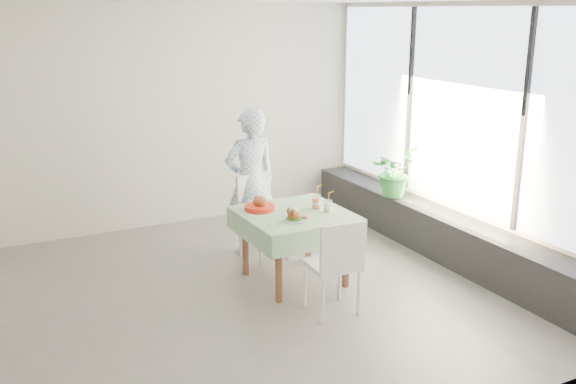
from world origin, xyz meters
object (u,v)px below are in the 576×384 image
chair_near (332,283)px  potted_plant (394,171)px  cafe_table (295,239)px  diner (250,182)px  chair_far (264,233)px  main_dish (295,216)px  juice_cup_orange (316,202)px

chair_near → potted_plant: size_ratio=1.47×
cafe_table → chair_near: 0.80m
diner → chair_far: bearing=101.8°
chair_near → main_dish: (-0.10, 0.55, 0.51)m
diner → juice_cup_orange: (0.33, -0.94, -0.03)m
main_dish → chair_near: bearing=-79.5°
chair_far → main_dish: (-0.10, -0.97, 0.50)m
chair_near → diner: (-0.05, 1.75, 0.56)m
chair_far → juice_cup_orange: bearing=-69.0°
juice_cup_orange → potted_plant: (1.48, 0.70, 0.00)m
juice_cup_orange → diner: bearing=109.2°
chair_near → main_dish: size_ratio=3.25×
chair_far → juice_cup_orange: juice_cup_orange is taller
juice_cup_orange → chair_far: bearing=111.0°
main_dish → potted_plant: potted_plant is taller
potted_plant → main_dish: bearing=-152.7°
main_dish → potted_plant: 2.09m
chair_near → potted_plant: potted_plant is taller
chair_far → diner: size_ratio=0.56×
potted_plant → juice_cup_orange: bearing=-154.7°
chair_far → main_dish: size_ratio=3.34×
diner → potted_plant: size_ratio=2.70×
chair_far → chair_near: size_ratio=1.03×
diner → main_dish: size_ratio=5.95×
chair_far → main_dish: bearing=-96.0°
diner → juice_cup_orange: 0.99m
chair_far → potted_plant: (1.75, -0.02, 0.52)m
diner → juice_cup_orange: bearing=107.7°
cafe_table → chair_far: (-0.01, 0.74, -0.17)m
chair_near → potted_plant: bearing=40.7°
chair_near → main_dish: chair_near is taller
juice_cup_orange → potted_plant: size_ratio=0.45×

